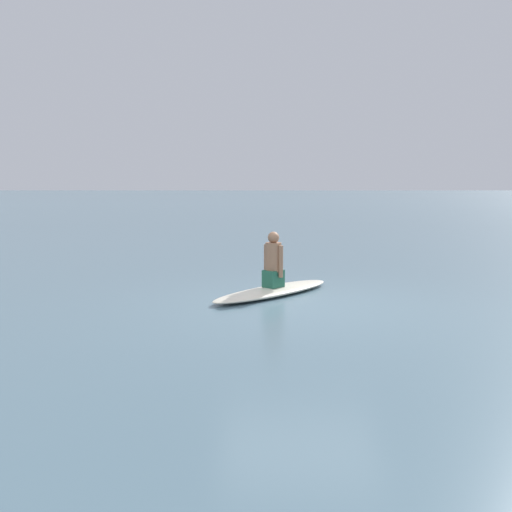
{
  "coord_description": "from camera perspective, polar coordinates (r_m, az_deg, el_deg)",
  "views": [
    {
      "loc": [
        -8.47,
        0.46,
        1.85
      ],
      "look_at": [
        1.15,
        0.73,
        0.62
      ],
      "focal_mm": 38.9,
      "sensor_mm": 36.0,
      "label": 1
    }
  ],
  "objects": [
    {
      "name": "ground_plane",
      "position": [
        8.68,
        4.6,
        -5.05
      ],
      "size": [
        400.0,
        400.0,
        0.0
      ],
      "primitive_type": "plane",
      "color": "slate"
    },
    {
      "name": "surfboard",
      "position": [
        9.45,
        1.79,
        -3.6
      ],
      "size": [
        2.48,
        2.31,
        0.14
      ],
      "primitive_type": "ellipsoid",
      "rotation": [
        0.0,
        0.0,
        -0.73
      ],
      "color": "silver",
      "rests_on": "ground"
    },
    {
      "name": "person_paddler",
      "position": [
        9.37,
        1.8,
        -0.63
      ],
      "size": [
        0.4,
        0.4,
        0.94
      ],
      "rotation": [
        0.0,
        0.0,
        -0.73
      ],
      "color": "#26664C",
      "rests_on": "surfboard"
    }
  ]
}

